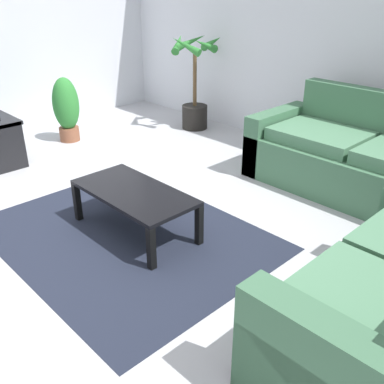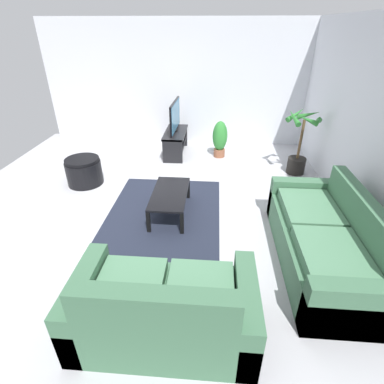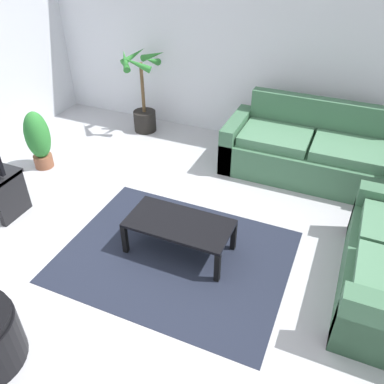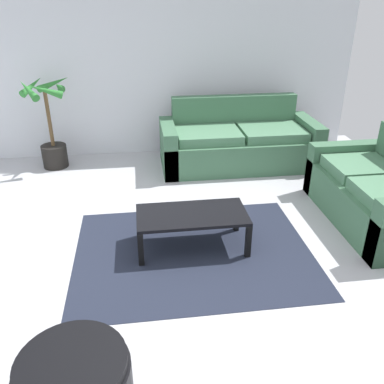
% 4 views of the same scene
% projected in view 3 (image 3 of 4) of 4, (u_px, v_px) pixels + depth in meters
% --- Properties ---
extents(ground_plane, '(6.60, 6.60, 0.00)m').
position_uv_depth(ground_plane, '(141.00, 263.00, 3.93)').
color(ground_plane, '#B2B2B7').
extents(wall_back, '(6.00, 0.06, 2.70)m').
position_uv_depth(wall_back, '(243.00, 43.00, 5.39)').
color(wall_back, silver).
rests_on(wall_back, ground).
extents(couch_main, '(2.13, 0.90, 0.90)m').
position_uv_depth(couch_main, '(310.00, 153.00, 5.08)').
color(couch_main, '#3F6B4C').
rests_on(couch_main, ground).
extents(coffee_table, '(1.02, 0.51, 0.36)m').
position_uv_depth(coffee_table, '(179.00, 226.00, 3.90)').
color(coffee_table, black).
rests_on(coffee_table, ground).
extents(area_rug, '(2.20, 1.70, 0.01)m').
position_uv_depth(area_rug, '(176.00, 256.00, 4.00)').
color(area_rug, '#1E2333').
rests_on(area_rug, ground).
extents(potted_palm, '(0.67, 0.69, 1.23)m').
position_uv_depth(potted_palm, '(143.00, 99.00, 5.98)').
color(potted_palm, black).
rests_on(potted_palm, ground).
extents(potted_plant_small, '(0.32, 0.32, 0.78)m').
position_uv_depth(potted_plant_small, '(38.00, 139.00, 5.15)').
color(potted_plant_small, brown).
rests_on(potted_plant_small, ground).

